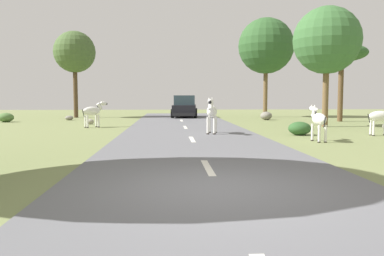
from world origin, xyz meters
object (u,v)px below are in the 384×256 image
at_px(tree_1, 327,41).
at_px(tree_0, 342,54).
at_px(tree_4, 75,52).
at_px(zebra_1, 381,117).
at_px(rock_1, 69,118).
at_px(tree_3, 266,46).
at_px(bush_2, 6,117).
at_px(bush_0, 300,128).
at_px(rock_2, 266,116).
at_px(zebra_2, 93,111).
at_px(rock_0, 90,122).
at_px(car_0, 185,107).
at_px(zebra_3, 318,120).
at_px(zebra_0, 212,112).

bearing_deg(tree_1, tree_0, 57.77).
xyz_separation_m(tree_0, tree_4, (-19.13, 6.16, 0.69)).
relative_size(zebra_1, rock_1, 2.53).
bearing_deg(tree_3, bush_2, -163.81).
bearing_deg(bush_0, tree_0, 57.46).
bearing_deg(tree_4, tree_3, -0.29).
xyz_separation_m(tree_3, rock_2, (-0.93, -4.08, -5.52)).
distance_m(zebra_2, rock_0, 2.69).
height_order(car_0, tree_0, tree_0).
height_order(zebra_3, bush_0, zebra_3).
bearing_deg(car_0, tree_4, 0.49).
distance_m(rock_0, rock_2, 12.45).
bearing_deg(bush_0, zebra_3, -93.04).
xyz_separation_m(zebra_0, zebra_2, (-6.01, 4.64, -0.13)).
relative_size(tree_3, rock_2, 9.34).
distance_m(tree_1, bush_2, 20.70).
bearing_deg(bush_0, zebra_0, 174.53).
xyz_separation_m(zebra_1, rock_2, (-2.07, 11.74, -0.52)).
distance_m(bush_0, rock_2, 11.41).
relative_size(zebra_2, tree_4, 0.21).
distance_m(car_0, bush_0, 15.55).
relative_size(zebra_2, bush_0, 1.50).
bearing_deg(tree_4, zebra_1, -43.72).
bearing_deg(zebra_0, zebra_2, -26.31).
bearing_deg(zebra_2, tree_4, 157.74).
bearing_deg(rock_1, zebra_0, -51.94).
relative_size(car_0, tree_4, 0.65).
relative_size(zebra_3, car_0, 0.33).
xyz_separation_m(zebra_0, zebra_1, (7.26, -0.77, -0.19)).
bearing_deg(bush_2, tree_3, 16.19).
distance_m(zebra_3, tree_4, 22.61).
height_order(bush_0, bush_2, bush_2).
bearing_deg(zebra_2, tree_1, 48.56).
distance_m(car_0, tree_1, 13.23).
xyz_separation_m(tree_1, rock_0, (-13.50, 2.84, -4.60)).
bearing_deg(rock_2, zebra_0, -115.32).
bearing_deg(tree_4, bush_0, -49.61).
bearing_deg(tree_3, tree_4, 179.71).
height_order(bush_0, rock_2, rock_2).
relative_size(bush_0, rock_1, 1.70).
height_order(tree_1, bush_0, tree_1).
bearing_deg(tree_1, zebra_3, -113.83).
distance_m(zebra_0, zebra_2, 7.59).
relative_size(tree_4, rock_2, 7.95).
distance_m(rock_0, rock_1, 4.96).
relative_size(zebra_0, bush_2, 1.66).
bearing_deg(rock_0, zebra_2, -75.47).
height_order(zebra_2, bush_0, zebra_2).
relative_size(tree_0, tree_4, 0.75).
bearing_deg(bush_0, zebra_1, -6.68).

